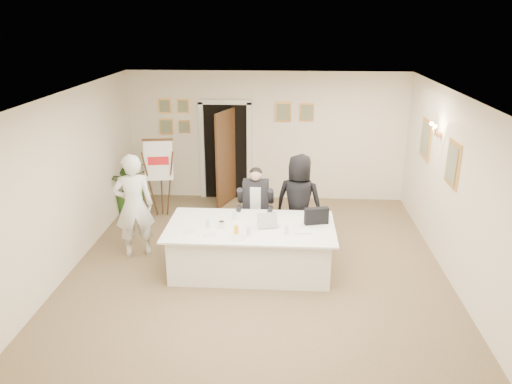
{
  "coord_description": "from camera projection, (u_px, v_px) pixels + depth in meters",
  "views": [
    {
      "loc": [
        0.43,
        -7.1,
        3.9
      ],
      "look_at": [
        -0.05,
        0.6,
        1.15
      ],
      "focal_mm": 35.0,
      "sensor_mm": 36.0,
      "label": 1
    }
  ],
  "objects": [
    {
      "name": "laptop_bag",
      "position": [
        316.0,
        216.0,
        7.86
      ],
      "size": [
        0.39,
        0.2,
        0.27
      ],
      "primitive_type": "cube",
      "rotation": [
        0.0,
        0.0,
        0.25
      ],
      "color": "black",
      "rests_on": "conference_table"
    },
    {
      "name": "flip_chart",
      "position": [
        160.0,
        182.0,
        10.0
      ],
      "size": [
        0.57,
        0.39,
        1.6
      ],
      "color": "#3E2113",
      "rests_on": "floor"
    },
    {
      "name": "plate_left",
      "position": [
        190.0,
        231.0,
        7.61
      ],
      "size": [
        0.22,
        0.22,
        0.01
      ],
      "primitive_type": "cylinder",
      "rotation": [
        0.0,
        0.0,
        0.06
      ],
      "color": "white",
      "rests_on": "conference_table"
    },
    {
      "name": "potted_palm",
      "position": [
        130.0,
        185.0,
        10.33
      ],
      "size": [
        1.37,
        1.34,
        1.15
      ],
      "primitive_type": "imported",
      "rotation": [
        0.0,
        0.0,
        0.65
      ],
      "color": "#2B561C",
      "rests_on": "floor"
    },
    {
      "name": "pictures_back_wall",
      "position": [
        230.0,
        116.0,
        10.7
      ],
      "size": [
        3.4,
        0.06,
        0.8
      ],
      "primitive_type": null,
      "color": "#E9A74F",
      "rests_on": "wall_back"
    },
    {
      "name": "wall_back",
      "position": [
        267.0,
        137.0,
        10.83
      ],
      "size": [
        6.0,
        0.1,
        2.8
      ],
      "primitive_type": "cube",
      "color": "white",
      "rests_on": "floor"
    },
    {
      "name": "pictures_right_wall",
      "position": [
        438.0,
        150.0,
        8.37
      ],
      "size": [
        0.06,
        2.2,
        0.8
      ],
      "primitive_type": null,
      "color": "#E9A74F",
      "rests_on": "wall_right"
    },
    {
      "name": "doorway",
      "position": [
        226.0,
        154.0,
        10.83
      ],
      "size": [
        1.14,
        0.86,
        2.2
      ],
      "color": "black",
      "rests_on": "floor"
    },
    {
      "name": "glass_c",
      "position": [
        287.0,
        230.0,
        7.51
      ],
      "size": [
        0.07,
        0.07,
        0.14
      ],
      "primitive_type": "cylinder",
      "rotation": [
        0.0,
        0.0,
        0.19
      ],
      "color": "silver",
      "rests_on": "conference_table"
    },
    {
      "name": "glass_a",
      "position": [
        208.0,
        223.0,
        7.74
      ],
      "size": [
        0.07,
        0.07,
        0.14
      ],
      "primitive_type": "cylinder",
      "rotation": [
        0.0,
        0.0,
        -0.05
      ],
      "color": "silver",
      "rests_on": "conference_table"
    },
    {
      "name": "floor",
      "position": [
        257.0,
        272.0,
        8.01
      ],
      "size": [
        7.0,
        7.0,
        0.0
      ],
      "primitive_type": "plane",
      "color": "brown",
      "rests_on": "ground"
    },
    {
      "name": "standing_woman",
      "position": [
        299.0,
        202.0,
        8.64
      ],
      "size": [
        0.93,
        0.73,
        1.69
      ],
      "primitive_type": "imported",
      "rotation": [
        0.0,
        0.0,
        2.88
      ],
      "color": "black",
      "rests_on": "floor"
    },
    {
      "name": "wall_right",
      "position": [
        460.0,
        194.0,
        7.36
      ],
      "size": [
        0.1,
        7.0,
        2.8
      ],
      "primitive_type": "cube",
      "color": "white",
      "rests_on": "floor"
    },
    {
      "name": "wall_sconce",
      "position": [
        436.0,
        130.0,
        8.26
      ],
      "size": [
        0.2,
        0.3,
        0.24
      ],
      "primitive_type": null,
      "color": "#DC8746",
      "rests_on": "wall_right"
    },
    {
      "name": "oj_glass",
      "position": [
        236.0,
        230.0,
        7.52
      ],
      "size": [
        0.09,
        0.09,
        0.13
      ],
      "primitive_type": "cylinder",
      "rotation": [
        0.0,
        0.0,
        0.3
      ],
      "color": "#FCA915",
      "rests_on": "conference_table"
    },
    {
      "name": "seated_man",
      "position": [
        256.0,
        206.0,
        8.78
      ],
      "size": [
        0.75,
        0.78,
        1.43
      ],
      "primitive_type": null,
      "rotation": [
        0.0,
        0.0,
        0.23
      ],
      "color": "black",
      "rests_on": "floor"
    },
    {
      "name": "conference_table",
      "position": [
        251.0,
        248.0,
        7.95
      ],
      "size": [
        2.63,
        1.41,
        0.78
      ],
      "color": "white",
      "rests_on": "floor"
    },
    {
      "name": "plate_near",
      "position": [
        239.0,
        238.0,
        7.38
      ],
      "size": [
        0.27,
        0.27,
        0.01
      ],
      "primitive_type": "cylinder",
      "rotation": [
        0.0,
        0.0,
        -0.28
      ],
      "color": "white",
      "rests_on": "conference_table"
    },
    {
      "name": "steel_jug",
      "position": [
        222.0,
        225.0,
        7.72
      ],
      "size": [
        0.11,
        0.11,
        0.11
      ],
      "primitive_type": "cylinder",
      "rotation": [
        0.0,
        0.0,
        0.17
      ],
      "color": "silver",
      "rests_on": "conference_table"
    },
    {
      "name": "ceiling",
      "position": [
        257.0,
        97.0,
        7.07
      ],
      "size": [
        6.0,
        7.0,
        0.02
      ],
      "primitive_type": "cube",
      "color": "white",
      "rests_on": "wall_back"
    },
    {
      "name": "wall_left",
      "position": [
        64.0,
        186.0,
        7.72
      ],
      "size": [
        0.1,
        7.0,
        2.8
      ],
      "primitive_type": "cube",
      "color": "white",
      "rests_on": "floor"
    },
    {
      "name": "glass_d",
      "position": [
        235.0,
        215.0,
        8.05
      ],
      "size": [
        0.08,
        0.08,
        0.14
      ],
      "primitive_type": "cylinder",
      "rotation": [
        0.0,
        0.0,
        -0.11
      ],
      "color": "silver",
      "rests_on": "conference_table"
    },
    {
      "name": "wall_front",
      "position": [
        232.0,
        326.0,
        4.25
      ],
      "size": [
        6.0,
        0.1,
        2.8
      ],
      "primitive_type": "cube",
      "color": "white",
      "rests_on": "floor"
    },
    {
      "name": "glass_b",
      "position": [
        249.0,
        231.0,
        7.45
      ],
      "size": [
        0.07,
        0.07,
        0.14
      ],
      "primitive_type": "cylinder",
      "rotation": [
        0.0,
        0.0,
        -0.07
      ],
      "color": "silver",
      "rests_on": "conference_table"
    },
    {
      "name": "plate_mid",
      "position": [
        210.0,
        234.0,
        7.5
      ],
      "size": [
        0.23,
        0.23,
        0.01
      ],
      "primitive_type": "cylinder",
      "rotation": [
        0.0,
        0.0,
        0.1
      ],
      "color": "white",
      "rests_on": "conference_table"
    },
    {
      "name": "paper_stack",
      "position": [
        302.0,
        231.0,
        7.59
      ],
      "size": [
        0.28,
        0.2,
        0.03
      ],
      "primitive_type": "cube",
      "rotation": [
        0.0,
        0.0,
        0.07
      ],
      "color": "white",
      "rests_on": "conference_table"
    },
    {
      "name": "laptop",
      "position": [
        268.0,
        217.0,
        7.79
      ],
      "size": [
        0.39,
        0.41,
        0.28
      ],
      "primitive_type": null,
      "rotation": [
        0.0,
        0.0,
        0.25
      ],
      "color": "#B7BABC",
      "rests_on": "conference_table"
    },
    {
      "name": "standing_man",
      "position": [
        134.0,
        206.0,
        8.3
      ],
      "size": [
        0.76,
        0.62,
        1.79
      ],
      "primitive_type": "imported",
      "rotation": [
        0.0,
        0.0,
        3.47
      ],
      "color": "silver",
      "rests_on": "floor"
    }
  ]
}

